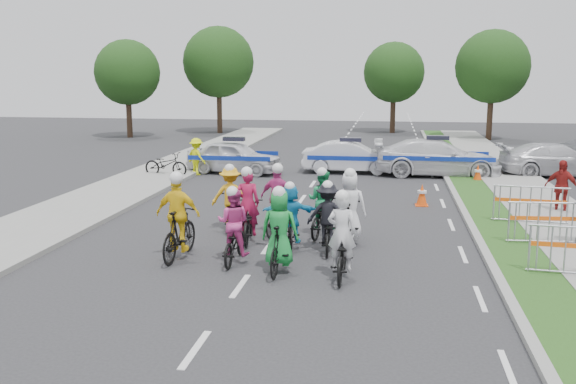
% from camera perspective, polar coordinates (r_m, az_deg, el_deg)
% --- Properties ---
extents(ground, '(90.00, 90.00, 0.00)m').
position_cam_1_polar(ground, '(12.87, -4.26, -8.35)').
color(ground, '#28282B').
rests_on(ground, ground).
extents(curb_right, '(0.20, 60.00, 0.12)m').
position_cam_1_polar(curb_right, '(17.48, 16.23, -3.45)').
color(curb_right, gray).
rests_on(curb_right, ground).
extents(grass_strip, '(1.20, 60.00, 0.11)m').
position_cam_1_polar(grass_strip, '(17.58, 18.50, -3.51)').
color(grass_strip, '#254416').
rests_on(grass_strip, ground).
extents(sidewalk_right, '(2.40, 60.00, 0.13)m').
position_cam_1_polar(sidewalk_right, '(17.97, 24.17, -3.57)').
color(sidewalk_right, gray).
rests_on(sidewalk_right, ground).
extents(sidewalk_left, '(3.00, 60.00, 0.13)m').
position_cam_1_polar(sidewalk_left, '(19.69, -19.54, -2.08)').
color(sidewalk_left, gray).
rests_on(sidewalk_left, ground).
extents(rider_0, '(0.64, 1.83, 1.86)m').
position_cam_1_polar(rider_0, '(13.21, 4.80, -5.06)').
color(rider_0, black).
rests_on(rider_0, ground).
extents(rider_1, '(0.80, 1.80, 1.87)m').
position_cam_1_polar(rider_1, '(13.49, -0.74, -4.20)').
color(rider_1, black).
rests_on(rider_1, ground).
extents(rider_2, '(0.73, 1.71, 1.74)m').
position_cam_1_polar(rider_2, '(14.27, -4.84, -3.73)').
color(rider_2, black).
rests_on(rider_2, ground).
extents(rider_3, '(1.04, 1.95, 2.02)m').
position_cam_1_polar(rider_3, '(14.67, -9.68, -2.96)').
color(rider_3, black).
rests_on(rider_3, ground).
extents(rider_4, '(0.99, 1.72, 1.72)m').
position_cam_1_polar(rider_4, '(15.09, 3.54, -2.83)').
color(rider_4, black).
rests_on(rider_4, ground).
extents(rider_5, '(1.37, 1.63, 1.66)m').
position_cam_1_polar(rider_5, '(15.26, 0.20, -2.53)').
color(rider_5, black).
rests_on(rider_5, ground).
extents(rider_6, '(0.87, 1.94, 1.91)m').
position_cam_1_polar(rider_6, '(15.99, -3.57, -2.23)').
color(rider_6, black).
rests_on(rider_6, ground).
extents(rider_7, '(0.83, 1.84, 1.91)m').
position_cam_1_polar(rider_7, '(15.77, 5.50, -2.03)').
color(rider_7, black).
rests_on(rider_7, ground).
extents(rider_8, '(0.95, 1.85, 1.80)m').
position_cam_1_polar(rider_8, '(16.56, 3.04, -1.63)').
color(rider_8, black).
rests_on(rider_8, ground).
extents(rider_9, '(1.01, 1.86, 1.89)m').
position_cam_1_polar(rider_9, '(16.67, -0.87, -1.34)').
color(rider_9, black).
rests_on(rider_9, ground).
extents(rider_10, '(1.08, 1.85, 1.81)m').
position_cam_1_polar(rider_10, '(17.18, -5.11, -1.10)').
color(rider_10, black).
rests_on(rider_10, ground).
extents(police_car_0, '(4.21, 2.26, 1.36)m').
position_cam_1_polar(police_car_0, '(27.08, -4.80, 3.12)').
color(police_car_0, silver).
rests_on(police_car_0, ground).
extents(police_car_1, '(4.04, 1.47, 1.32)m').
position_cam_1_polar(police_car_1, '(27.22, 5.56, 3.11)').
color(police_car_1, silver).
rests_on(police_car_1, ground).
extents(police_car_2, '(5.17, 2.20, 1.49)m').
position_cam_1_polar(police_car_2, '(26.98, 13.10, 2.99)').
color(police_car_2, silver).
rests_on(police_car_2, ground).
extents(civilian_sedan, '(4.79, 2.38, 1.34)m').
position_cam_1_polar(civilian_sedan, '(28.39, 22.77, 2.65)').
color(civilian_sedan, silver).
rests_on(civilian_sedan, ground).
extents(spectator_2, '(1.03, 0.84, 1.64)m').
position_cam_1_polar(spectator_2, '(20.63, 23.11, 0.38)').
color(spectator_2, maroon).
rests_on(spectator_2, ground).
extents(marshal_hiviz, '(1.13, 1.01, 1.52)m').
position_cam_1_polar(marshal_hiviz, '(26.75, -8.14, 3.14)').
color(marshal_hiviz, '#DFF00C').
rests_on(marshal_hiviz, ground).
extents(barrier_1, '(2.03, 0.64, 1.12)m').
position_cam_1_polar(barrier_1, '(16.69, 22.20, -2.71)').
color(barrier_1, '#A5A8AD').
rests_on(barrier_1, ground).
extents(barrier_2, '(2.04, 0.72, 1.12)m').
position_cam_1_polar(barrier_2, '(18.78, 20.72, -1.20)').
color(barrier_2, '#A5A8AD').
rests_on(barrier_2, ground).
extents(cone_0, '(0.40, 0.40, 0.70)m').
position_cam_1_polar(cone_0, '(20.78, 11.82, -0.27)').
color(cone_0, '#F24C0C').
rests_on(cone_0, ground).
extents(cone_1, '(0.40, 0.40, 0.70)m').
position_cam_1_polar(cone_1, '(25.76, 16.51, 1.58)').
color(cone_1, '#F24C0C').
rests_on(cone_1, ground).
extents(parked_bike, '(1.96, 0.94, 0.99)m').
position_cam_1_polar(parked_bike, '(26.61, -10.81, 2.43)').
color(parked_bike, black).
rests_on(parked_bike, ground).
extents(tree_0, '(4.20, 4.20, 6.30)m').
position_cam_1_polar(tree_0, '(43.25, -14.10, 10.26)').
color(tree_0, '#382619').
rests_on(tree_0, ground).
extents(tree_1, '(4.55, 4.55, 6.82)m').
position_cam_1_polar(tree_1, '(42.29, 17.73, 10.56)').
color(tree_1, '#382619').
rests_on(tree_1, ground).
extents(tree_3, '(4.90, 4.90, 7.35)m').
position_cam_1_polar(tree_3, '(45.42, -6.19, 11.40)').
color(tree_3, '#382619').
rests_on(tree_3, ground).
extents(tree_4, '(4.20, 4.20, 6.30)m').
position_cam_1_polar(tree_4, '(45.84, 9.40, 10.43)').
color(tree_4, '#382619').
rests_on(tree_4, ground).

